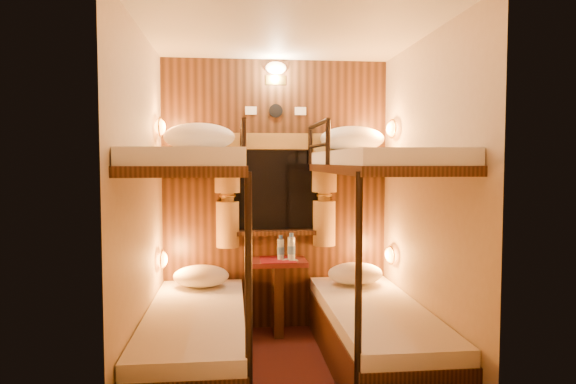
{
  "coord_description": "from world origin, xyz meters",
  "views": [
    {
      "loc": [
        -0.38,
        -3.54,
        1.51
      ],
      "look_at": [
        0.02,
        0.15,
        1.28
      ],
      "focal_mm": 32.0,
      "sensor_mm": 36.0,
      "label": 1
    }
  ],
  "objects": [
    {
      "name": "floor",
      "position": [
        0.0,
        0.0,
        0.0
      ],
      "size": [
        2.1,
        2.1,
        0.0
      ],
      "primitive_type": "plane",
      "color": "#3B1B10",
      "rests_on": "ground"
    },
    {
      "name": "ceiling",
      "position": [
        0.0,
        0.0,
        2.4
      ],
      "size": [
        2.1,
        2.1,
        0.0
      ],
      "primitive_type": "plane",
      "rotation": [
        3.14,
        0.0,
        0.0
      ],
      "color": "silver",
      "rests_on": "wall_back"
    },
    {
      "name": "wall_back",
      "position": [
        0.0,
        1.05,
        1.2
      ],
      "size": [
        2.4,
        0.0,
        2.4
      ],
      "primitive_type": "plane",
      "rotation": [
        1.57,
        0.0,
        0.0
      ],
      "color": "#C6B293",
      "rests_on": "floor"
    },
    {
      "name": "wall_front",
      "position": [
        0.0,
        -1.05,
        1.2
      ],
      "size": [
        2.4,
        0.0,
        2.4
      ],
      "primitive_type": "plane",
      "rotation": [
        -1.57,
        0.0,
        0.0
      ],
      "color": "#C6B293",
      "rests_on": "floor"
    },
    {
      "name": "wall_left",
      "position": [
        -1.0,
        0.0,
        1.2
      ],
      "size": [
        0.0,
        2.4,
        2.4
      ],
      "primitive_type": "plane",
      "rotation": [
        1.57,
        0.0,
        1.57
      ],
      "color": "#C6B293",
      "rests_on": "floor"
    },
    {
      "name": "wall_right",
      "position": [
        1.0,
        0.0,
        1.2
      ],
      "size": [
        0.0,
        2.4,
        2.4
      ],
      "primitive_type": "plane",
      "rotation": [
        1.57,
        0.0,
        -1.57
      ],
      "color": "#C6B293",
      "rests_on": "floor"
    },
    {
      "name": "back_panel",
      "position": [
        0.0,
        1.04,
        1.2
      ],
      "size": [
        2.0,
        0.03,
        2.4
      ],
      "primitive_type": "cube",
      "color": "black",
      "rests_on": "floor"
    },
    {
      "name": "bunk_left",
      "position": [
        -0.65,
        0.07,
        0.56
      ],
      "size": [
        0.72,
        1.9,
        1.82
      ],
      "color": "black",
      "rests_on": "floor"
    },
    {
      "name": "bunk_right",
      "position": [
        0.65,
        0.07,
        0.56
      ],
      "size": [
        0.72,
        1.9,
        1.82
      ],
      "color": "black",
      "rests_on": "floor"
    },
    {
      "name": "window",
      "position": [
        0.0,
        1.0,
        1.18
      ],
      "size": [
        1.0,
        0.12,
        0.79
      ],
      "color": "black",
      "rests_on": "back_panel"
    },
    {
      "name": "curtains",
      "position": [
        0.0,
        0.97,
        1.26
      ],
      "size": [
        1.1,
        0.22,
        1.0
      ],
      "color": "olive",
      "rests_on": "back_panel"
    },
    {
      "name": "back_fixtures",
      "position": [
        0.0,
        1.0,
        2.25
      ],
      "size": [
        0.54,
        0.09,
        0.48
      ],
      "color": "black",
      "rests_on": "back_panel"
    },
    {
      "name": "reading_lamps",
      "position": [
        -0.0,
        0.7,
        1.24
      ],
      "size": [
        2.0,
        0.2,
        1.25
      ],
      "color": "orange",
      "rests_on": "wall_left"
    },
    {
      "name": "table",
      "position": [
        0.0,
        0.85,
        0.41
      ],
      "size": [
        0.5,
        0.34,
        0.66
      ],
      "color": "#531313",
      "rests_on": "floor"
    },
    {
      "name": "bottle_left",
      "position": [
        0.03,
        0.84,
        0.74
      ],
      "size": [
        0.06,
        0.06,
        0.21
      ],
      "rotation": [
        0.0,
        0.0,
        -0.06
      ],
      "color": "#99BFE5",
      "rests_on": "table"
    },
    {
      "name": "bottle_right",
      "position": [
        0.12,
        0.82,
        0.75
      ],
      "size": [
        0.07,
        0.07,
        0.24
      ],
      "rotation": [
        0.0,
        0.0,
        0.37
      ],
      "color": "#99BFE5",
      "rests_on": "table"
    },
    {
      "name": "sachet_a",
      "position": [
        0.13,
        0.8,
        0.65
      ],
      "size": [
        0.08,
        0.06,
        0.01
      ],
      "primitive_type": "cube",
      "rotation": [
        0.0,
        0.0,
        0.09
      ],
      "color": "silver",
      "rests_on": "table"
    },
    {
      "name": "sachet_b",
      "position": [
        0.07,
        0.83,
        0.65
      ],
      "size": [
        0.1,
        0.08,
        0.01
      ],
      "primitive_type": "cube",
      "rotation": [
        0.0,
        0.0,
        0.37
      ],
      "color": "silver",
      "rests_on": "table"
    },
    {
      "name": "pillow_lower_left",
      "position": [
        -0.65,
        0.74,
        0.55
      ],
      "size": [
        0.46,
        0.33,
        0.18
      ],
      "primitive_type": "ellipsoid",
      "color": "silver",
      "rests_on": "bunk_left"
    },
    {
      "name": "pillow_lower_right",
      "position": [
        0.65,
        0.69,
        0.55
      ],
      "size": [
        0.47,
        0.34,
        0.18
      ],
      "primitive_type": "ellipsoid",
      "color": "silver",
      "rests_on": "bunk_right"
    },
    {
      "name": "pillow_upper_left",
      "position": [
        -0.65,
        0.66,
        1.7
      ],
      "size": [
        0.57,
        0.41,
        0.23
      ],
      "primitive_type": "ellipsoid",
      "color": "silver",
      "rests_on": "bunk_left"
    },
    {
      "name": "pillow_upper_right",
      "position": [
        0.65,
        0.84,
        1.7
      ],
      "size": [
        0.56,
        0.4,
        0.22
      ],
      "primitive_type": "ellipsoid",
      "color": "silver",
      "rests_on": "bunk_right"
    }
  ]
}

